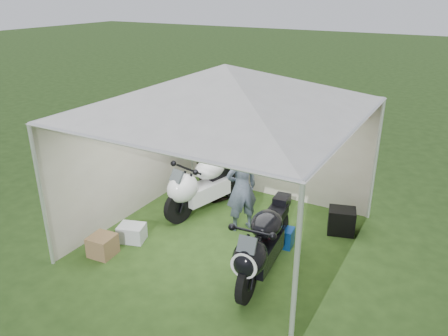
{
  "coord_description": "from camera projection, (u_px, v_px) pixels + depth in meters",
  "views": [
    {
      "loc": [
        3.24,
        -5.72,
        4.04
      ],
      "look_at": [
        -0.21,
        0.35,
        1.16
      ],
      "focal_mm": 35.0,
      "sensor_mm": 36.0,
      "label": 1
    }
  ],
  "objects": [
    {
      "name": "person_dark_jacket",
      "position": [
        211.0,
        152.0,
        8.85
      ],
      "size": [
        1.13,
        1.0,
        1.94
      ],
      "primitive_type": "imported",
      "rotation": [
        0.0,
        0.0,
        2.81
      ],
      "color": "black",
      "rests_on": "ground"
    },
    {
      "name": "paddock_stand",
      "position": [
        280.0,
        236.0,
        7.36
      ],
      "size": [
        0.46,
        0.32,
        0.33
      ],
      "primitive_type": "cube",
      "rotation": [
        0.0,
        0.0,
        0.1
      ],
      "color": "#1344AB",
      "rests_on": "ground"
    },
    {
      "name": "canopy_tent",
      "position": [
        226.0,
        92.0,
        6.67
      ],
      "size": [
        5.66,
        5.66,
        3.0
      ],
      "color": "silver",
      "rests_on": "ground"
    },
    {
      "name": "crate_0",
      "position": [
        132.0,
        233.0,
        7.5
      ],
      "size": [
        0.52,
        0.46,
        0.29
      ],
      "primitive_type": "cube",
      "rotation": [
        0.0,
        0.0,
        0.32
      ],
      "color": "silver",
      "rests_on": "ground"
    },
    {
      "name": "ground",
      "position": [
        225.0,
        238.0,
        7.62
      ],
      "size": [
        80.0,
        80.0,
        0.0
      ],
      "primitive_type": "plane",
      "color": "#233C14",
      "rests_on": "ground"
    },
    {
      "name": "motorcycle_black",
      "position": [
        262.0,
        243.0,
        6.4
      ],
      "size": [
        0.59,
        2.09,
        1.03
      ],
      "rotation": [
        0.0,
        0.0,
        0.1
      ],
      "color": "black",
      "rests_on": "ground"
    },
    {
      "name": "crate_1",
      "position": [
        103.0,
        245.0,
        7.09
      ],
      "size": [
        0.42,
        0.42,
        0.34
      ],
      "primitive_type": "cube",
      "rotation": [
        0.0,
        0.0,
        0.09
      ],
      "color": "brown",
      "rests_on": "ground"
    },
    {
      "name": "equipment_box",
      "position": [
        341.0,
        221.0,
        7.72
      ],
      "size": [
        0.54,
        0.48,
        0.46
      ],
      "primitive_type": "cube",
      "rotation": [
        0.0,
        0.0,
        0.29
      ],
      "color": "black",
      "rests_on": "ground"
    },
    {
      "name": "person_blue_jacket",
      "position": [
        242.0,
        188.0,
        7.63
      ],
      "size": [
        0.66,
        0.7,
        1.61
      ],
      "primitive_type": "imported",
      "rotation": [
        0.0,
        0.0,
        -2.23
      ],
      "color": "slate",
      "rests_on": "ground"
    },
    {
      "name": "motorcycle_white",
      "position": [
        204.0,
        183.0,
        8.34
      ],
      "size": [
        0.82,
        2.11,
        1.06
      ],
      "rotation": [
        0.0,
        0.0,
        -0.24
      ],
      "color": "black",
      "rests_on": "ground"
    }
  ]
}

